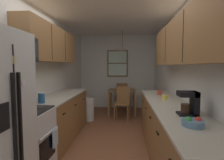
# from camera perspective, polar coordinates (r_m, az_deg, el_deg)

# --- Properties ---
(ground_plane) EXTENTS (12.00, 12.00, 0.00)m
(ground_plane) POSITION_cam_1_polar(r_m,az_deg,el_deg) (4.00, -0.38, -17.22)
(ground_plane) COLOR brown
(wall_left) EXTENTS (0.10, 9.00, 2.55)m
(wall_left) POSITION_cam_1_polar(r_m,az_deg,el_deg) (4.07, -19.70, 1.34)
(wall_left) COLOR silver
(wall_left) RESTS_ON ground
(wall_right) EXTENTS (0.10, 9.00, 2.55)m
(wall_right) POSITION_cam_1_polar(r_m,az_deg,el_deg) (3.85, 20.07, 1.17)
(wall_right) COLOR silver
(wall_right) RESTS_ON ground
(wall_back) EXTENTS (4.40, 0.10, 2.55)m
(wall_back) POSITION_cam_1_polar(r_m,az_deg,el_deg) (6.36, 1.68, 2.64)
(wall_back) COLOR silver
(wall_back) RESTS_ON ground
(ceiling_slab) EXTENTS (4.40, 9.00, 0.08)m
(ceiling_slab) POSITION_cam_1_polar(r_m,az_deg,el_deg) (3.88, -0.40, 21.12)
(ceiling_slab) COLOR white
(stove_range) EXTENTS (0.66, 0.62, 1.10)m
(stove_range) POSITION_cam_1_polar(r_m,az_deg,el_deg) (2.71, -26.20, -17.79)
(stove_range) COLOR silver
(stove_range) RESTS_ON ground
(microwave_over_range) EXTENTS (0.39, 0.64, 0.32)m
(microwave_over_range) POSITION_cam_1_polar(r_m,az_deg,el_deg) (2.59, -29.33, 8.81)
(microwave_over_range) COLOR black
(counter_left) EXTENTS (0.64, 2.01, 0.90)m
(counter_left) POSITION_cam_1_polar(r_m,az_deg,el_deg) (3.85, -16.00, -11.19)
(counter_left) COLOR olive
(counter_left) RESTS_ON ground
(upper_cabinets_left) EXTENTS (0.33, 2.09, 0.66)m
(upper_cabinets_left) POSITION_cam_1_polar(r_m,az_deg,el_deg) (3.74, -18.80, 10.56)
(upper_cabinets_left) COLOR olive
(counter_right) EXTENTS (0.64, 3.19, 0.90)m
(counter_right) POSITION_cam_1_polar(r_m,az_deg,el_deg) (2.97, 18.22, -16.04)
(counter_right) COLOR olive
(counter_right) RESTS_ON ground
(upper_cabinets_right) EXTENTS (0.33, 2.87, 0.65)m
(upper_cabinets_right) POSITION_cam_1_polar(r_m,az_deg,el_deg) (2.79, 22.01, 11.29)
(upper_cabinets_right) COLOR olive
(dining_table) EXTENTS (0.83, 0.74, 0.75)m
(dining_table) POSITION_cam_1_polar(r_m,az_deg,el_deg) (5.56, 3.25, -4.46)
(dining_table) COLOR brown
(dining_table) RESTS_ON ground
(dining_chair_near) EXTENTS (0.45, 0.45, 0.90)m
(dining_chair_near) POSITION_cam_1_polar(r_m,az_deg,el_deg) (5.01, 3.40, -6.79)
(dining_chair_near) COLOR olive
(dining_chair_near) RESTS_ON ground
(dining_chair_far) EXTENTS (0.44, 0.44, 0.90)m
(dining_chair_far) POSITION_cam_1_polar(r_m,az_deg,el_deg) (6.15, 3.32, -4.68)
(dining_chair_far) COLOR olive
(dining_chair_far) RESTS_ON ground
(pendant_light) EXTENTS (0.29, 0.29, 0.60)m
(pendant_light) POSITION_cam_1_polar(r_m,az_deg,el_deg) (5.52, 3.31, 9.92)
(pendant_light) COLOR black
(back_window) EXTENTS (0.71, 0.05, 0.92)m
(back_window) POSITION_cam_1_polar(r_m,az_deg,el_deg) (6.29, 1.76, 5.28)
(back_window) COLOR brown
(trash_bin) EXTENTS (0.30, 0.30, 0.60)m
(trash_bin) POSITION_cam_1_polar(r_m,az_deg,el_deg) (4.98, -7.48, -9.27)
(trash_bin) COLOR silver
(trash_bin) RESTS_ON ground
(storage_canister) EXTENTS (0.10, 0.10, 0.17)m
(storage_canister) POSITION_cam_1_polar(r_m,az_deg,el_deg) (3.02, -21.54, -5.23)
(storage_canister) COLOR #265999
(storage_canister) RESTS_ON counter_left
(dish_towel) EXTENTS (0.02, 0.16, 0.24)m
(dish_towel) POSITION_cam_1_polar(r_m,az_deg,el_deg) (2.68, -17.61, -17.14)
(dish_towel) COLOR silver
(coffee_maker) EXTENTS (0.22, 0.18, 0.28)m
(coffee_maker) POSITION_cam_1_polar(r_m,az_deg,el_deg) (2.31, 23.57, -6.62)
(coffee_maker) COLOR black
(coffee_maker) RESTS_ON counter_right
(mug_by_coffeemaker) EXTENTS (0.11, 0.08, 0.09)m
(mug_by_coffeemaker) POSITION_cam_1_polar(r_m,az_deg,el_deg) (3.74, 14.81, -3.85)
(mug_by_coffeemaker) COLOR #BF3F33
(mug_by_coffeemaker) RESTS_ON counter_right
(mug_spare) EXTENTS (0.12, 0.08, 0.09)m
(mug_spare) POSITION_cam_1_polar(r_m,az_deg,el_deg) (3.20, 16.43, -5.32)
(mug_spare) COLOR #E5CC4C
(mug_spare) RESTS_ON counter_right
(fruit_bowl) EXTENTS (0.21, 0.21, 0.09)m
(fruit_bowl) POSITION_cam_1_polar(r_m,az_deg,el_deg) (1.94, 24.36, -12.15)
(fruit_bowl) COLOR #597F9E
(fruit_bowl) RESTS_ON counter_right
(table_serving_bowl) EXTENTS (0.20, 0.20, 0.06)m
(table_serving_bowl) POSITION_cam_1_polar(r_m,az_deg,el_deg) (5.61, 4.16, -2.71)
(table_serving_bowl) COLOR #4C7299
(table_serving_bowl) RESTS_ON dining_table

